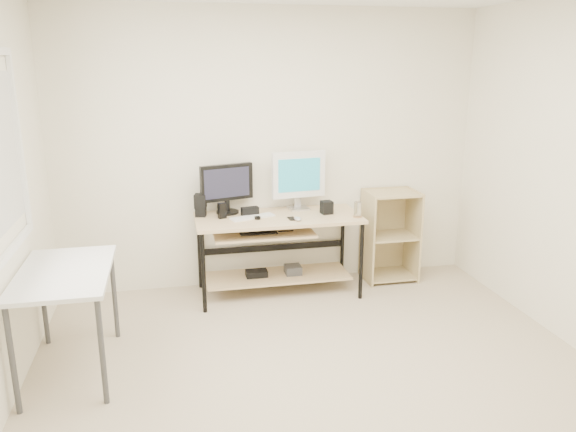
# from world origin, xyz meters

# --- Properties ---
(room) EXTENTS (4.01, 4.01, 2.62)m
(room) POSITION_xyz_m (-0.14, 0.04, 1.32)
(room) COLOR #BFAE93
(room) RESTS_ON ground
(desk) EXTENTS (1.50, 0.65, 0.75)m
(desk) POSITION_xyz_m (-0.03, 1.66, 0.54)
(desk) COLOR #D2B585
(desk) RESTS_ON ground
(side_table) EXTENTS (0.60, 1.00, 0.75)m
(side_table) POSITION_xyz_m (-1.68, 0.60, 0.67)
(side_table) COLOR white
(side_table) RESTS_ON ground
(shelf_unit) EXTENTS (0.50, 0.40, 0.90)m
(shelf_unit) POSITION_xyz_m (1.15, 1.82, 0.45)
(shelf_unit) COLOR tan
(shelf_unit) RESTS_ON ground
(black_monitor) EXTENTS (0.49, 0.21, 0.46)m
(black_monitor) POSITION_xyz_m (-0.44, 1.86, 1.01)
(black_monitor) COLOR black
(black_monitor) RESTS_ON desk
(white_imac) EXTENTS (0.52, 0.17, 0.55)m
(white_imac) POSITION_xyz_m (0.24, 1.86, 1.07)
(white_imac) COLOR silver
(white_imac) RESTS_ON desk
(keyboard) EXTENTS (0.42, 0.24, 0.01)m
(keyboard) POSITION_xyz_m (-0.24, 1.65, 0.76)
(keyboard) COLOR white
(keyboard) RESTS_ON desk
(mouse) EXTENTS (0.07, 0.10, 0.03)m
(mouse) POSITION_xyz_m (0.14, 1.48, 0.77)
(mouse) COLOR #B4B4B9
(mouse) RESTS_ON desk
(center_speaker) EXTENTS (0.17, 0.10, 0.08)m
(center_speaker) POSITION_xyz_m (-0.25, 1.73, 0.79)
(center_speaker) COLOR black
(center_speaker) RESTS_ON desk
(speaker_left) EXTENTS (0.12, 0.12, 0.20)m
(speaker_left) POSITION_xyz_m (-0.69, 1.80, 0.86)
(speaker_left) COLOR black
(speaker_left) RESTS_ON desk
(speaker_right) EXTENTS (0.11, 0.11, 0.12)m
(speaker_right) POSITION_xyz_m (0.46, 1.65, 0.81)
(speaker_right) COLOR black
(speaker_right) RESTS_ON desk
(audio_controller) EXTENTS (0.08, 0.06, 0.14)m
(audio_controller) POSITION_xyz_m (-0.51, 1.69, 0.82)
(audio_controller) COLOR black
(audio_controller) RESTS_ON desk
(volume_puck) EXTENTS (0.07, 0.07, 0.02)m
(volume_puck) POSITION_xyz_m (-0.20, 1.59, 0.76)
(volume_puck) COLOR black
(volume_puck) RESTS_ON desk
(smartphone) EXTENTS (0.07, 0.11, 0.01)m
(smartphone) POSITION_xyz_m (0.10, 1.54, 0.75)
(smartphone) COLOR black
(smartphone) RESTS_ON desk
(coaster) EXTENTS (0.11, 0.11, 0.01)m
(coaster) POSITION_xyz_m (0.70, 1.48, 0.75)
(coaster) COLOR #AA7A4D
(coaster) RESTS_ON desk
(drinking_glass) EXTENTS (0.08, 0.08, 0.13)m
(drinking_glass) POSITION_xyz_m (0.70, 1.48, 0.82)
(drinking_glass) COLOR white
(drinking_glass) RESTS_ON coaster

